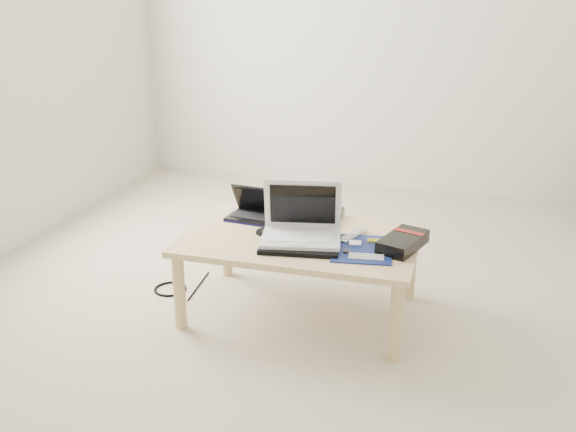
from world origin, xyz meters
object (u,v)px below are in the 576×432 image
(coffee_table, at_px, (301,246))
(netbook, at_px, (255,211))
(white_laptop, at_px, (302,226))
(gpu_box, at_px, (403,242))

(coffee_table, height_order, netbook, netbook)
(white_laptop, bearing_deg, gpu_box, 5.65)
(coffee_table, height_order, gpu_box, gpu_box)
(coffee_table, bearing_deg, gpu_box, -0.49)
(coffee_table, distance_m, white_laptop, 0.13)
(coffee_table, xyz_separation_m, gpu_box, (0.48, -0.00, 0.08))
(netbook, height_order, white_laptop, white_laptop)
(coffee_table, relative_size, gpu_box, 3.54)
(gpu_box, bearing_deg, netbook, 166.48)
(white_laptop, bearing_deg, netbook, 143.22)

